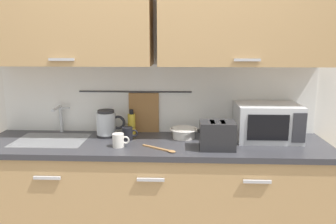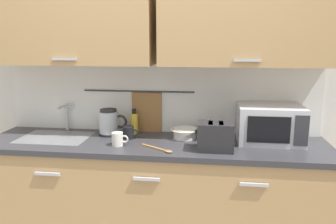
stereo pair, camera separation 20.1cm
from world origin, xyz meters
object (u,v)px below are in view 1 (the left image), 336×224
object	(u,v)px
mug_by_kettle	(119,140)
electric_kettle	(107,124)
mug_near_sink	(128,133)
wooden_spoon	(163,149)
dish_soap_bottle	(132,123)
mixing_bowl	(184,132)
microwave	(267,122)
toaster	(217,135)

from	to	relation	value
mug_by_kettle	electric_kettle	bearing A→B (deg)	118.25
mug_near_sink	wooden_spoon	size ratio (longest dim) A/B	0.49
mug_near_sink	mug_by_kettle	bearing A→B (deg)	-101.18
electric_kettle	dish_soap_bottle	size ratio (longest dim) A/B	1.16
mixing_bowl	mug_near_sink	bearing A→B (deg)	-171.62
microwave	electric_kettle	size ratio (longest dim) A/B	2.03
dish_soap_bottle	wooden_spoon	bearing A→B (deg)	-56.25
microwave	mixing_bowl	bearing A→B (deg)	179.02
microwave	mixing_bowl	xyz separation A→B (m)	(-0.62, 0.01, -0.09)
mug_near_sink	wooden_spoon	world-z (taller)	mug_near_sink
electric_kettle	mug_near_sink	distance (m)	0.20
microwave	wooden_spoon	bearing A→B (deg)	-158.99
mug_near_sink	toaster	bearing A→B (deg)	-16.58
mixing_bowl	mug_by_kettle	xyz separation A→B (m)	(-0.45, -0.24, 0.00)
mixing_bowl	wooden_spoon	size ratio (longest dim) A/B	0.87
microwave	dish_soap_bottle	distance (m)	1.04
dish_soap_bottle	wooden_spoon	size ratio (longest dim) A/B	0.80
mug_near_sink	mug_by_kettle	size ratio (longest dim) A/B	1.00
dish_soap_bottle	toaster	xyz separation A→B (m)	(0.64, -0.36, 0.01)
mug_by_kettle	wooden_spoon	distance (m)	0.32
electric_kettle	mug_near_sink	size ratio (longest dim) A/B	1.89
microwave	electric_kettle	world-z (taller)	microwave
mixing_bowl	wooden_spoon	world-z (taller)	mixing_bowl
mixing_bowl	toaster	xyz separation A→B (m)	(0.23, -0.25, 0.05)
microwave	mug_by_kettle	world-z (taller)	microwave
wooden_spoon	mug_near_sink	bearing A→B (deg)	138.84
dish_soap_bottle	toaster	world-z (taller)	dish_soap_bottle
microwave	mug_near_sink	world-z (taller)	microwave
microwave	wooden_spoon	world-z (taller)	microwave
mixing_bowl	mug_by_kettle	size ratio (longest dim) A/B	1.78
dish_soap_bottle	mixing_bowl	world-z (taller)	dish_soap_bottle
toaster	wooden_spoon	xyz separation A→B (m)	(-0.37, -0.05, -0.09)
mug_by_kettle	toaster	bearing A→B (deg)	-1.13
electric_kettle	mixing_bowl	bearing A→B (deg)	-1.77
microwave	toaster	world-z (taller)	microwave
electric_kettle	mug_by_kettle	bearing A→B (deg)	-61.75
mixing_bowl	mug_by_kettle	distance (m)	0.51
electric_kettle	toaster	xyz separation A→B (m)	(0.82, -0.27, -0.01)
microwave	dish_soap_bottle	size ratio (longest dim) A/B	2.35
electric_kettle	mixing_bowl	world-z (taller)	electric_kettle
mixing_bowl	wooden_spoon	distance (m)	0.34
mixing_bowl	electric_kettle	bearing A→B (deg)	178.23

